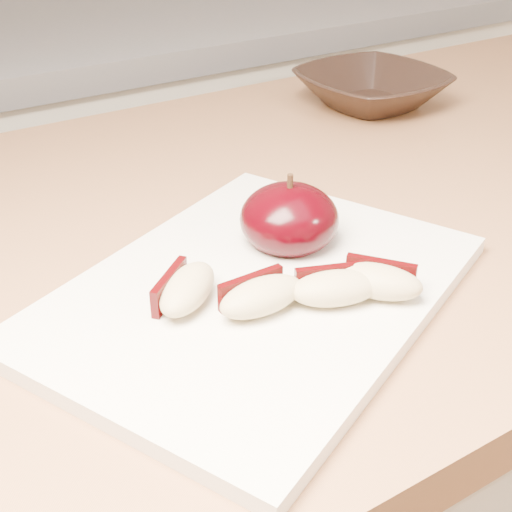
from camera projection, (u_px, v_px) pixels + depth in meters
back_cabinet at (41, 273)px, 1.37m from camera, size 2.40×0.62×0.94m
cutting_board at (256, 292)px, 0.53m from camera, size 0.39×0.35×0.01m
apple_half at (289, 219)px, 0.57m from camera, size 0.08×0.08×0.07m
apple_wedge_a at (185, 288)px, 0.50m from camera, size 0.07×0.07×0.02m
apple_wedge_b at (260, 295)px, 0.49m from camera, size 0.07×0.03×0.02m
apple_wedge_c at (335, 287)px, 0.50m from camera, size 0.07×0.05×0.02m
apple_wedge_d at (377, 280)px, 0.51m from camera, size 0.06×0.07×0.02m
bowl at (371, 89)px, 0.90m from camera, size 0.18×0.18×0.04m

